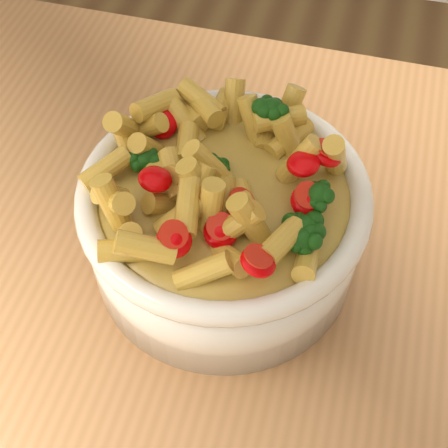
# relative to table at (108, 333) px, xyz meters

# --- Properties ---
(table) EXTENTS (1.20, 0.80, 0.90)m
(table) POSITION_rel_table_xyz_m (0.00, 0.00, 0.00)
(table) COLOR #AF7A4B
(table) RESTS_ON ground
(serving_bowl) EXTENTS (0.25, 0.25, 0.11)m
(serving_bowl) POSITION_rel_table_xyz_m (0.11, 0.06, 0.16)
(serving_bowl) COLOR white
(serving_bowl) RESTS_ON table
(pasta_salad) EXTENTS (0.20, 0.20, 0.04)m
(pasta_salad) POSITION_rel_table_xyz_m (0.11, 0.06, 0.22)
(pasta_salad) COLOR gold
(pasta_salad) RESTS_ON serving_bowl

